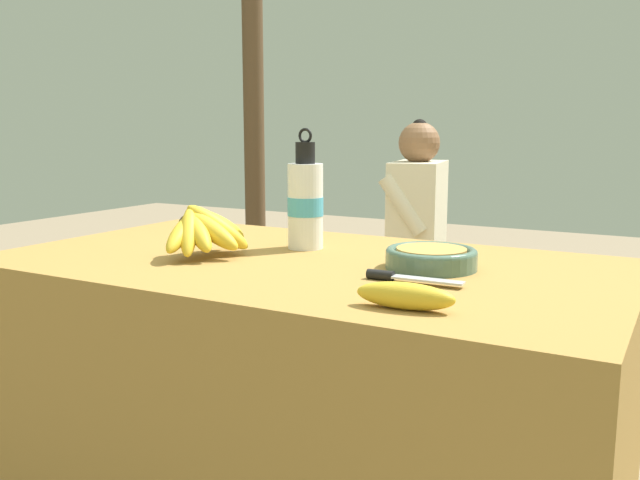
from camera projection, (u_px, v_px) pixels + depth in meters
The scene contains 10 objects.
market_counter at pixel (304, 421), 1.62m from camera, with size 1.42×0.79×0.78m.
banana_bunch_ripe at pixel (204, 228), 1.58m from camera, with size 0.18×0.26×0.14m.
serving_bowl at pixel (431, 257), 1.45m from camera, with size 0.20×0.20×0.05m.
water_bottle at pixel (305, 203), 1.68m from camera, with size 0.09×0.09×0.30m.
loose_banana_front at pixel (405, 296), 1.13m from camera, with size 0.17×0.06×0.05m.
knife at pixel (400, 277), 1.33m from camera, with size 0.20×0.03×0.02m.
wooden_bench at pixel (445, 297), 2.88m from camera, with size 1.43×0.32×0.45m.
seated_vendor at pixel (406, 232), 2.88m from camera, with size 0.44×0.42×1.12m.
banana_bunch_green at pixel (549, 277), 2.65m from camera, with size 0.14×0.27×0.12m.
support_post_near at pixel (253, 83), 3.58m from camera, with size 0.11×0.11×2.63m.
Camera 1 is at (0.78, -1.31, 1.09)m, focal length 38.00 mm.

